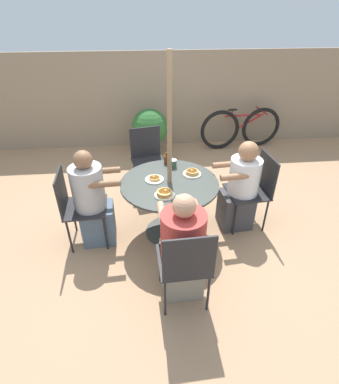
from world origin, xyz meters
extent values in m
plane|color=tan|center=(0.00, 0.00, 0.00)|extent=(12.00, 12.00, 0.00)
cube|color=gray|center=(0.00, 2.71, 0.85)|extent=(10.00, 0.06, 1.70)
cylinder|color=#383D38|center=(0.00, 0.00, 0.01)|extent=(0.59, 0.59, 0.01)
cylinder|color=#383D38|center=(0.00, 0.00, 0.35)|extent=(0.10, 0.10, 0.69)
cylinder|color=#383D38|center=(0.00, 0.00, 0.71)|extent=(1.11, 1.11, 0.03)
cylinder|color=#846B4C|center=(0.00, 0.00, 1.04)|extent=(0.05, 0.05, 2.09)
cylinder|color=#232326|center=(0.77, -0.13, 0.23)|extent=(0.02, 0.02, 0.47)
cylinder|color=#232326|center=(0.74, 0.26, 0.23)|extent=(0.02, 0.02, 0.47)
cylinder|color=#232326|center=(1.16, -0.09, 0.23)|extent=(0.02, 0.02, 0.47)
cylinder|color=#232326|center=(1.13, 0.30, 0.23)|extent=(0.02, 0.02, 0.47)
cube|color=#232326|center=(0.95, 0.09, 0.48)|extent=(0.50, 0.50, 0.02)
cube|color=#232326|center=(1.17, 0.11, 0.71)|extent=(0.06, 0.44, 0.45)
cube|color=#3D3D42|center=(0.84, 0.08, 0.23)|extent=(0.41, 0.38, 0.47)
cylinder|color=white|center=(0.89, 0.08, 0.70)|extent=(0.36, 0.36, 0.46)
sphere|color=#A3704C|center=(0.89, 0.08, 1.03)|extent=(0.23, 0.23, 0.23)
cylinder|color=#A3704C|center=(0.71, -0.08, 0.80)|extent=(0.32, 0.10, 0.07)
cylinder|color=#A3704C|center=(0.68, 0.21, 0.80)|extent=(0.32, 0.10, 0.07)
cylinder|color=#232326|center=(0.04, 0.78, 0.23)|extent=(0.02, 0.02, 0.47)
cylinder|color=#232326|center=(-0.35, 0.70, 0.23)|extent=(0.02, 0.02, 0.47)
cylinder|color=#232326|center=(-0.04, 1.17, 0.23)|extent=(0.02, 0.02, 0.47)
cylinder|color=#232326|center=(-0.43, 1.09, 0.23)|extent=(0.02, 0.02, 0.47)
cube|color=#232326|center=(-0.20, 0.93, 0.48)|extent=(0.55, 0.55, 0.02)
cube|color=#232326|center=(-0.24, 1.15, 0.71)|extent=(0.43, 0.11, 0.45)
cylinder|color=#232326|center=(-0.77, 0.15, 0.23)|extent=(0.02, 0.02, 0.47)
cylinder|color=#232326|center=(-0.75, -0.24, 0.23)|extent=(0.02, 0.02, 0.47)
cylinder|color=#232326|center=(-1.16, 0.13, 0.23)|extent=(0.02, 0.02, 0.47)
cylinder|color=#232326|center=(-1.14, -0.26, 0.23)|extent=(0.02, 0.02, 0.47)
cube|color=#232326|center=(-0.95, -0.06, 0.48)|extent=(0.49, 0.49, 0.02)
cube|color=#232326|center=(-1.18, -0.07, 0.71)|extent=(0.04, 0.44, 0.45)
cube|color=slate|center=(-0.84, -0.05, 0.23)|extent=(0.39, 0.36, 0.47)
cylinder|color=#B2B2B2|center=(-0.89, -0.05, 0.73)|extent=(0.35, 0.35, 0.52)
sphere|color=brown|center=(-0.89, -0.05, 1.07)|extent=(0.20, 0.20, 0.20)
cylinder|color=brown|center=(-0.70, 0.10, 0.85)|extent=(0.33, 0.09, 0.07)
cylinder|color=brown|center=(-0.69, -0.18, 0.85)|extent=(0.33, 0.09, 0.07)
cylinder|color=#232326|center=(-0.17, -0.77, 0.23)|extent=(0.02, 0.02, 0.47)
cylinder|color=#232326|center=(0.23, -0.75, 0.23)|extent=(0.02, 0.02, 0.47)
cylinder|color=#232326|center=(-0.15, -1.16, 0.23)|extent=(0.02, 0.02, 0.47)
cylinder|color=#232326|center=(0.24, -1.14, 0.23)|extent=(0.02, 0.02, 0.47)
cube|color=#232326|center=(0.04, -0.95, 0.48)|extent=(0.48, 0.48, 0.02)
cube|color=#232326|center=(0.05, -1.18, 0.71)|extent=(0.44, 0.04, 0.45)
cube|color=gray|center=(0.03, -0.83, 0.23)|extent=(0.40, 0.43, 0.47)
cylinder|color=#B73833|center=(0.04, -0.89, 0.71)|extent=(0.40, 0.40, 0.48)
sphere|color=tan|center=(0.04, -0.89, 1.04)|extent=(0.20, 0.20, 0.20)
cylinder|color=tan|center=(-0.13, -0.70, 0.82)|extent=(0.08, 0.32, 0.07)
cylinder|color=tan|center=(0.19, -0.69, 0.82)|extent=(0.08, 0.32, 0.07)
cylinder|color=silver|center=(0.28, 0.15, 0.73)|extent=(0.21, 0.21, 0.01)
cylinder|color=tan|center=(0.28, 0.15, 0.74)|extent=(0.14, 0.14, 0.01)
cylinder|color=tan|center=(0.28, 0.15, 0.75)|extent=(0.15, 0.15, 0.01)
cylinder|color=tan|center=(0.28, 0.15, 0.76)|extent=(0.15, 0.15, 0.01)
cylinder|color=tan|center=(0.28, 0.15, 0.77)|extent=(0.14, 0.14, 0.01)
ellipsoid|color=brown|center=(0.28, 0.15, 0.77)|extent=(0.12, 0.11, 0.00)
cube|color=#F4E084|center=(0.27, 0.15, 0.78)|extent=(0.03, 0.03, 0.01)
cylinder|color=silver|center=(-0.08, -0.26, 0.73)|extent=(0.21, 0.21, 0.01)
cylinder|color=tan|center=(-0.08, -0.27, 0.74)|extent=(0.16, 0.16, 0.01)
cylinder|color=tan|center=(-0.08, -0.26, 0.75)|extent=(0.16, 0.16, 0.01)
cylinder|color=tan|center=(-0.08, -0.27, 0.76)|extent=(0.15, 0.15, 0.01)
cylinder|color=tan|center=(-0.08, -0.27, 0.77)|extent=(0.16, 0.16, 0.01)
ellipsoid|color=brown|center=(-0.08, -0.26, 0.78)|extent=(0.12, 0.11, 0.00)
cube|color=#F4E084|center=(-0.07, -0.26, 0.79)|extent=(0.03, 0.03, 0.01)
cylinder|color=silver|center=(-0.17, 0.07, 0.73)|extent=(0.21, 0.21, 0.01)
cylinder|color=tan|center=(-0.16, 0.06, 0.74)|extent=(0.13, 0.13, 0.01)
cylinder|color=tan|center=(-0.16, 0.07, 0.75)|extent=(0.13, 0.13, 0.01)
ellipsoid|color=brown|center=(-0.17, 0.07, 0.76)|extent=(0.10, 0.10, 0.00)
cube|color=#F4E084|center=(-0.17, 0.07, 0.76)|extent=(0.03, 0.03, 0.01)
cylinder|color=#602D0F|center=(0.01, 0.46, 0.77)|extent=(0.07, 0.07, 0.10)
cylinder|color=#602D0F|center=(0.01, 0.46, 0.85)|extent=(0.03, 0.03, 0.04)
torus|color=#602D0F|center=(0.04, 0.46, 0.79)|extent=(0.05, 0.01, 0.05)
cylinder|color=#33513D|center=(0.08, 0.36, 0.76)|extent=(0.08, 0.08, 0.09)
cylinder|color=white|center=(0.08, 0.36, 0.81)|extent=(0.09, 0.09, 0.01)
cylinder|color=silver|center=(0.04, -0.48, 0.78)|extent=(0.07, 0.07, 0.12)
torus|color=black|center=(1.17, 2.35, 0.37)|extent=(0.75, 0.13, 0.75)
torus|color=black|center=(1.98, 2.42, 0.37)|extent=(0.75, 0.13, 0.75)
cylinder|color=maroon|center=(1.58, 2.39, 0.63)|extent=(0.67, 0.09, 0.03)
cylinder|color=maroon|center=(1.74, 2.40, 0.50)|extent=(0.51, 0.08, 0.29)
cylinder|color=maroon|center=(1.37, 2.37, 0.68)|extent=(0.03, 0.03, 0.10)
ellipsoid|color=black|center=(1.37, 2.37, 0.75)|extent=(0.21, 0.09, 0.04)
cylinder|color=maroon|center=(1.94, 2.42, 0.70)|extent=(0.07, 0.44, 0.03)
cylinder|color=#3D3D3F|center=(-0.14, 2.21, 0.13)|extent=(0.34, 0.34, 0.25)
sphere|color=#2D662D|center=(-0.14, 2.21, 0.53)|extent=(0.64, 0.64, 0.64)
camera|label=1|loc=(-0.27, -2.85, 2.47)|focal=28.00mm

